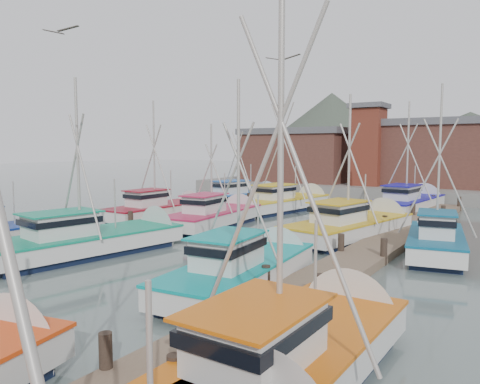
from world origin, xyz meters
The scene contains 20 objects.
ground centered at (0.00, 0.00, 0.00)m, with size 260.00×260.00×0.00m, color #495856.
dock_left centered at (-7.00, 4.04, 0.21)m, with size 2.30×46.00×1.50m.
dock_right centered at (7.00, 4.04, 0.21)m, with size 2.30×46.00×1.50m.
quay centered at (0.00, 37.00, 0.60)m, with size 44.00×16.00×1.20m, color gray.
shed_left centered at (-11.00, 35.00, 4.34)m, with size 12.72×8.48×6.20m.
shed_center centered at (6.00, 37.00, 4.69)m, with size 14.84×9.54×6.90m.
lookout_tower centered at (-2.00, 33.00, 5.55)m, with size 3.60×3.60×8.50m.
distant_hills centered at (-12.76, 122.59, 0.00)m, with size 175.00×140.00×42.00m.
boat_4 centered at (-4.49, -0.63, 0.68)m, with size 4.80×10.64×9.43m.
boat_5 centered at (4.68, -1.14, 0.68)m, with size 3.60×9.04×8.35m.
boat_7 centered at (9.46, -6.66, 0.69)m, with size 4.31×9.27×10.77m.
boat_8 centered at (-4.31, 9.26, 0.68)m, with size 3.67×9.37×7.52m.
boat_9 centered at (4.70, 10.51, 0.68)m, with size 4.88×10.57×9.13m.
boat_10 centered at (-9.46, 9.46, 0.68)m, with size 3.79×8.97×9.24m.
boat_11 centered at (9.52, 8.52, 0.68)m, with size 3.82×8.15×8.79m.
boat_12 centered at (-4.02, 18.73, 0.69)m, with size 4.70×10.47×11.98m.
boat_13 centered at (4.53, 23.99, 0.68)m, with size 4.16×10.69×9.85m.
boat_14 centered at (-9.39, 20.23, 0.68)m, with size 4.52×9.96×9.09m.
gull_near centered at (-0.11, -5.40, 9.17)m, with size 1.52×0.66×0.24m.
gull_far centered at (4.61, 1.66, 8.86)m, with size 1.55×0.63×0.24m.
Camera 1 is at (13.92, -15.63, 5.26)m, focal length 35.00 mm.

